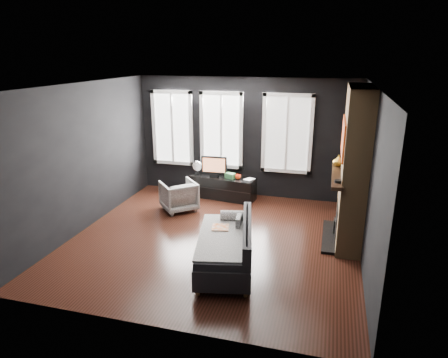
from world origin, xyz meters
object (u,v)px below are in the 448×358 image
(mug, at_px, (238,176))
(mantel_vase, at_px, (338,161))
(sofa, at_px, (225,244))
(book, at_px, (246,174))
(armchair, at_px, (179,194))
(media_console, at_px, (223,187))
(monitor, at_px, (214,165))

(mug, xyz_separation_m, mantel_vase, (2.10, -0.98, 0.76))
(sofa, relative_size, book, 7.48)
(armchair, height_order, mantel_vase, mantel_vase)
(sofa, bearing_deg, mug, 87.59)
(sofa, xyz_separation_m, mug, (-0.48, 2.90, 0.19))
(armchair, relative_size, media_console, 0.47)
(book, height_order, mantel_vase, mantel_vase)
(armchair, xyz_separation_m, monitor, (0.51, 0.94, 0.43))
(monitor, bearing_deg, armchair, -120.72)
(monitor, xyz_separation_m, book, (0.75, -0.02, -0.15))
(armchair, distance_m, book, 1.59)
(book, xyz_separation_m, mantel_vase, (1.92, -1.03, 0.70))
(sofa, relative_size, media_console, 1.20)
(armchair, relative_size, monitor, 1.16)
(media_console, distance_m, monitor, 0.56)
(sofa, relative_size, monitor, 2.97)
(book, bearing_deg, sofa, -84.14)
(sofa, height_order, armchair, sofa)
(media_console, xyz_separation_m, mug, (0.36, -0.07, 0.32))
(media_console, relative_size, monitor, 2.47)
(armchair, distance_m, media_console, 1.19)
(monitor, relative_size, mug, 4.67)
(media_console, relative_size, mug, 11.53)
(mug, bearing_deg, book, 17.27)
(mantel_vase, bearing_deg, media_console, 156.87)
(armchair, relative_size, book, 2.92)
(mantel_vase, bearing_deg, armchair, 178.03)
(monitor, xyz_separation_m, mantel_vase, (2.67, -1.05, 0.55))
(sofa, distance_m, book, 2.99)
(media_console, height_order, book, book)
(book, bearing_deg, mantel_vase, -28.34)
(mug, bearing_deg, monitor, 173.00)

